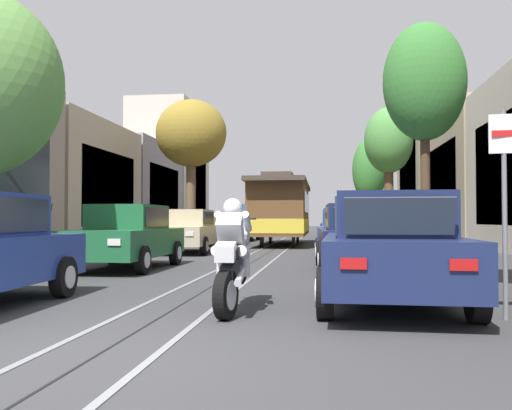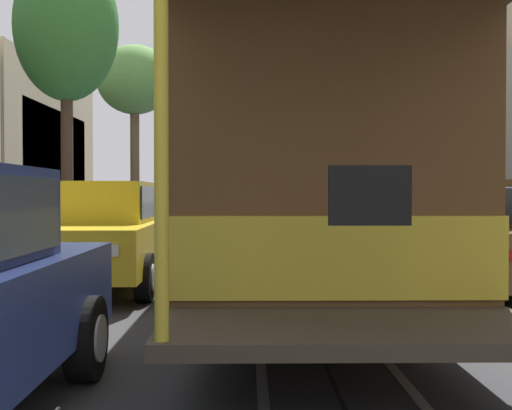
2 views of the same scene
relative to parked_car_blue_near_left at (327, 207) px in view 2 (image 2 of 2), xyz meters
The scene contains 18 objects.
ground_plane 16.77m from the parked_car_blue_near_left, 80.21° to the left, with size 160.00×160.00×0.00m, color #38383A.
trolley_track_rails 19.44m from the parked_car_blue_near_left, 81.56° to the left, with size 1.14×55.01×0.01m.
parked_car_blue_near_left is the anchor object (origin of this frame).
parked_car_green_second_left 6.31m from the parked_car_blue_near_left, 89.89° to the left, with size 2.02×4.37×1.58m.
parked_car_beige_mid_left 12.80m from the parked_car_blue_near_left, 90.28° to the left, with size 2.04×4.38×1.58m.
parked_car_brown_fourth_left 18.75m from the parked_car_blue_near_left, 89.70° to the left, with size 2.11×4.41×1.58m.
parked_car_navy_near_right 5.92m from the parked_car_blue_near_left, 11.56° to the left, with size 2.09×4.40×1.58m.
parked_car_navy_second_right 8.64m from the parked_car_blue_near_left, 48.87° to the left, with size 2.10×4.41×1.58m.
parked_car_blue_mid_right 13.29m from the parked_car_blue_near_left, 64.95° to the left, with size 2.08×4.40×1.58m.
parked_car_yellow_fourth_right 18.93m from the parked_car_blue_near_left, 72.39° to the left, with size 2.06×4.39×1.58m.
street_tree_kerb_left_near 5.39m from the parked_car_blue_near_left, 122.06° to the left, with size 3.66×3.01×5.97m.
street_tree_kerb_right_near 9.79m from the parked_car_blue_near_left, 12.30° to the left, with size 3.09×2.80×7.47m.
street_tree_kerb_right_second 14.80m from the parked_car_blue_near_left, 54.47° to the left, with size 2.65×2.28×7.62m.
cable_car_trolley 19.57m from the parked_car_blue_near_left, 81.62° to the left, with size 2.58×9.14×3.28m.
motorcycle_with_rider 3.68m from the parked_car_blue_near_left, ahead, with size 0.56×1.97×1.50m.
pedestrian_on_left_pavement 13.22m from the parked_car_blue_near_left, 35.34° to the left, with size 0.55×0.42×1.68m.
fire_hydrant 2.68m from the parked_car_blue_near_left, 123.35° to the left, with size 0.40×0.22×0.84m.
street_sign_post 7.10m from the parked_car_blue_near_left, ahead, with size 0.36×0.08×2.56m.
Camera 2 is at (0.63, 29.76, 1.41)m, focal length 43.87 mm.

